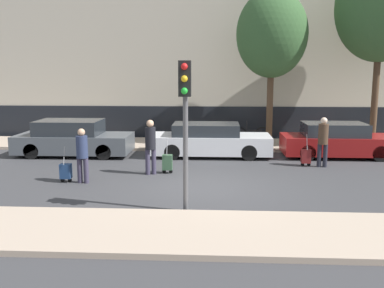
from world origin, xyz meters
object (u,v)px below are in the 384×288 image
Objects in this scene: trolley_left at (66,171)px; bare_tree_near_crossing at (381,7)px; pedestrian_center at (150,143)px; trolley_center at (167,162)px; parked_car_1 at (210,141)px; trolley_right at (306,156)px; parked_car_0 at (73,139)px; parked_bicycle at (251,134)px; pedestrian_left at (82,152)px; pedestrian_right at (323,139)px; bare_tree_down_street at (272,34)px; parked_car_2 at (337,141)px; traffic_light at (185,106)px.

bare_tree_near_crossing is (11.33, 6.42, 5.62)m from trolley_left.
trolley_center is at bearing 179.94° from pedestrian_center.
parked_car_1 is 3.83m from trolley_right.
parked_car_0 reaches higher than parked_bicycle.
bare_tree_near_crossing is at bearing -167.77° from pedestrian_center.
bare_tree_near_crossing is (3.61, 3.78, 5.59)m from trolley_right.
pedestrian_left reaches higher than trolley_center.
pedestrian_right is 0.22× the size of bare_tree_near_crossing.
bare_tree_down_street is at bearing 177.81° from bare_tree_near_crossing.
pedestrian_center is (3.58, -3.06, 0.36)m from parked_car_0.
trolley_right is at bearing -131.10° from parked_car_2.
trolley_left is 8.15m from trolley_right.
pedestrian_center is at bearing -154.46° from parked_car_2.
traffic_light is (-4.45, -5.20, 1.54)m from pedestrian_right.
pedestrian_right is at bearing -9.88° from parked_car_0.
bare_tree_down_street is (3.07, 9.23, 2.33)m from traffic_light.
bare_tree_near_crossing is (8.39, 5.11, 5.59)m from trolley_center.
pedestrian_right reaches higher than trolley_right.
bare_tree_near_crossing is at bearing 31.33° from trolley_center.
trolley_right is (8.88, -1.56, -0.30)m from parked_car_0.
pedestrian_right reaches higher than trolley_center.
parked_car_0 is at bearing 117.58° from pedestrian_left.
trolley_right reaches higher than parked_bicycle.
trolley_left is at bearing -131.15° from parked_bicycle.
pedestrian_left reaches higher than parked_car_2.
parked_car_0 is 4.09× the size of trolley_left.
parked_car_2 is at bearing -172.88° from pedestrian_center.
bare_tree_near_crossing is at bearing 10.08° from parked_car_0.
trolley_center reaches higher than trolley_right.
pedestrian_center reaches higher than trolley_left.
bare_tree_near_crossing is (8.91, 5.28, 4.93)m from pedestrian_center.
bare_tree_near_crossing reaches higher than parked_bicycle.
trolley_right is (7.71, 2.64, 0.02)m from trolley_left.
pedestrian_right is at bearing 13.18° from trolley_center.
parked_car_2 is 0.53× the size of bare_tree_near_crossing.
bare_tree_down_street is at bearing -147.78° from pedestrian_center.
parked_car_0 is 8.66m from traffic_light.
pedestrian_center is (-1.87, -3.19, 0.40)m from parked_car_1.
bare_tree_near_crossing reaches higher than parked_car_1.
parked_car_1 is at bearing 55.20° from pedestrian_left.
parked_car_2 is at bearing 26.10° from trolley_center.
traffic_light reaches higher than trolley_center.
pedestrian_right is 5.76m from bare_tree_down_street.
trolley_left is (-0.55, 0.05, -0.60)m from pedestrian_left.
traffic_light is 2.01× the size of parked_bicycle.
parked_bicycle is at bearing 57.38° from pedestrian_left.
bare_tree_near_crossing is (7.04, 2.09, 5.33)m from parked_car_1.
parked_car_1 is 4.04× the size of trolley_center.
trolley_left is 0.62× the size of pedestrian_center.
bare_tree_down_street reaches higher than trolley_left.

